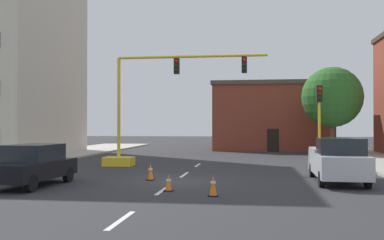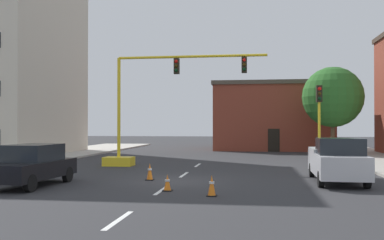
{
  "view_description": "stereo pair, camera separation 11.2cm",
  "coord_description": "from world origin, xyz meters",
  "px_view_note": "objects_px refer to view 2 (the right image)",
  "views": [
    {
      "loc": [
        3.52,
        -20.02,
        2.54
      ],
      "look_at": [
        -0.32,
        7.68,
        2.87
      ],
      "focal_mm": 41.6,
      "sensor_mm": 36.0,
      "label": 1
    },
    {
      "loc": [
        3.63,
        -20.01,
        2.54
      ],
      "look_at": [
        -0.32,
        7.68,
        2.87
      ],
      "focal_mm": 41.6,
      "sensor_mm": 36.0,
      "label": 2
    }
  ],
  "objects_px": {
    "pickup_truck_silver": "(337,160)",
    "traffic_signal_gantry": "(140,129)",
    "traffic_cone_roadside_b": "(150,172)",
    "traffic_cone_roadside_a": "(212,186)",
    "traffic_cone_roadside_c": "(167,183)",
    "traffic_light_pole_right": "(319,108)",
    "sedan_black_mid_left": "(33,165)",
    "tree_right_far": "(333,97)"
  },
  "relations": [
    {
      "from": "tree_right_far",
      "to": "traffic_cone_roadside_b",
      "type": "bearing_deg",
      "value": -120.73
    },
    {
      "from": "traffic_signal_gantry",
      "to": "traffic_cone_roadside_b",
      "type": "height_order",
      "value": "traffic_signal_gantry"
    },
    {
      "from": "tree_right_far",
      "to": "sedan_black_mid_left",
      "type": "height_order",
      "value": "tree_right_far"
    },
    {
      "from": "traffic_cone_roadside_a",
      "to": "traffic_cone_roadside_b",
      "type": "distance_m",
      "value": 5.34
    },
    {
      "from": "pickup_truck_silver",
      "to": "traffic_signal_gantry",
      "type": "bearing_deg",
      "value": 149.08
    },
    {
      "from": "pickup_truck_silver",
      "to": "traffic_cone_roadside_c",
      "type": "bearing_deg",
      "value": -152.48
    },
    {
      "from": "traffic_signal_gantry",
      "to": "tree_right_far",
      "type": "height_order",
      "value": "tree_right_far"
    },
    {
      "from": "pickup_truck_silver",
      "to": "traffic_cone_roadside_a",
      "type": "bearing_deg",
      "value": -138.07
    },
    {
      "from": "traffic_signal_gantry",
      "to": "traffic_light_pole_right",
      "type": "height_order",
      "value": "traffic_signal_gantry"
    },
    {
      "from": "traffic_signal_gantry",
      "to": "traffic_light_pole_right",
      "type": "xyz_separation_m",
      "value": [
        10.71,
        -0.94,
        1.22
      ]
    },
    {
      "from": "sedan_black_mid_left",
      "to": "traffic_cone_roadside_b",
      "type": "relative_size",
      "value": 5.87
    },
    {
      "from": "pickup_truck_silver",
      "to": "traffic_cone_roadside_b",
      "type": "bearing_deg",
      "value": -177.24
    },
    {
      "from": "pickup_truck_silver",
      "to": "traffic_cone_roadside_c",
      "type": "xyz_separation_m",
      "value": [
        -6.95,
        -3.62,
        -0.66
      ]
    },
    {
      "from": "tree_right_far",
      "to": "traffic_cone_roadside_a",
      "type": "relative_size",
      "value": 9.87
    },
    {
      "from": "traffic_light_pole_right",
      "to": "pickup_truck_silver",
      "type": "relative_size",
      "value": 0.88
    },
    {
      "from": "traffic_signal_gantry",
      "to": "tree_right_far",
      "type": "xyz_separation_m",
      "value": [
        13.68,
        12.34,
        2.63
      ]
    },
    {
      "from": "traffic_light_pole_right",
      "to": "traffic_cone_roadside_b",
      "type": "bearing_deg",
      "value": -145.08
    },
    {
      "from": "sedan_black_mid_left",
      "to": "traffic_cone_roadside_b",
      "type": "height_order",
      "value": "sedan_black_mid_left"
    },
    {
      "from": "traffic_signal_gantry",
      "to": "traffic_cone_roadside_a",
      "type": "bearing_deg",
      "value": -63.2
    },
    {
      "from": "traffic_cone_roadside_a",
      "to": "traffic_light_pole_right",
      "type": "bearing_deg",
      "value": 63.0
    },
    {
      "from": "traffic_signal_gantry",
      "to": "traffic_cone_roadside_c",
      "type": "relative_size",
      "value": 15.77
    },
    {
      "from": "traffic_cone_roadside_b",
      "to": "traffic_cone_roadside_a",
      "type": "bearing_deg",
      "value": -52.02
    },
    {
      "from": "traffic_light_pole_right",
      "to": "pickup_truck_silver",
      "type": "height_order",
      "value": "traffic_light_pole_right"
    },
    {
      "from": "sedan_black_mid_left",
      "to": "traffic_cone_roadside_b",
      "type": "bearing_deg",
      "value": 31.07
    },
    {
      "from": "pickup_truck_silver",
      "to": "traffic_cone_roadside_b",
      "type": "distance_m",
      "value": 8.46
    },
    {
      "from": "pickup_truck_silver",
      "to": "sedan_black_mid_left",
      "type": "distance_m",
      "value": 13.16
    },
    {
      "from": "traffic_signal_gantry",
      "to": "traffic_light_pole_right",
      "type": "relative_size",
      "value": 2.1
    },
    {
      "from": "traffic_signal_gantry",
      "to": "traffic_cone_roadside_c",
      "type": "height_order",
      "value": "traffic_signal_gantry"
    },
    {
      "from": "traffic_signal_gantry",
      "to": "traffic_cone_roadside_a",
      "type": "height_order",
      "value": "traffic_signal_gantry"
    },
    {
      "from": "traffic_cone_roadside_c",
      "to": "traffic_signal_gantry",
      "type": "bearing_deg",
      "value": 110.53
    },
    {
      "from": "pickup_truck_silver",
      "to": "sedan_black_mid_left",
      "type": "relative_size",
      "value": 1.19
    },
    {
      "from": "traffic_signal_gantry",
      "to": "sedan_black_mid_left",
      "type": "height_order",
      "value": "traffic_signal_gantry"
    },
    {
      "from": "traffic_cone_roadside_c",
      "to": "sedan_black_mid_left",
      "type": "bearing_deg",
      "value": 174.36
    },
    {
      "from": "traffic_cone_roadside_b",
      "to": "traffic_cone_roadside_c",
      "type": "xyz_separation_m",
      "value": [
        1.47,
        -3.22,
        -0.07
      ]
    },
    {
      "from": "traffic_light_pole_right",
      "to": "traffic_cone_roadside_b",
      "type": "relative_size",
      "value": 6.14
    },
    {
      "from": "tree_right_far",
      "to": "traffic_cone_roadside_a",
      "type": "height_order",
      "value": "tree_right_far"
    },
    {
      "from": "traffic_cone_roadside_a",
      "to": "traffic_cone_roadside_c",
      "type": "xyz_separation_m",
      "value": [
        -1.81,
        0.99,
        -0.06
      ]
    },
    {
      "from": "traffic_cone_roadside_a",
      "to": "sedan_black_mid_left",
      "type": "bearing_deg",
      "value": 168.41
    },
    {
      "from": "tree_right_far",
      "to": "traffic_cone_roadside_a",
      "type": "bearing_deg",
      "value": -109.13
    },
    {
      "from": "traffic_signal_gantry",
      "to": "traffic_cone_roadside_b",
      "type": "distance_m",
      "value": 7.45
    },
    {
      "from": "sedan_black_mid_left",
      "to": "tree_right_far",
      "type": "bearing_deg",
      "value": 54.12
    },
    {
      "from": "traffic_light_pole_right",
      "to": "traffic_cone_roadside_a",
      "type": "distance_m",
      "value": 11.76
    }
  ]
}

